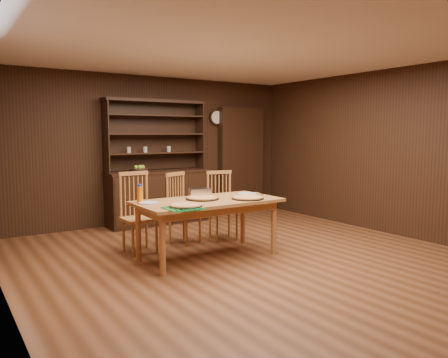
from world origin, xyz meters
TOP-DOWN VIEW (x-y plane):
  - floor at (0.00, 0.00)m, footprint 6.00×6.00m
  - room_shell at (0.00, 0.00)m, footprint 6.00×6.00m
  - china_hutch at (-0.00, 2.75)m, footprint 1.84×0.52m
  - doorway at (1.90, 2.90)m, footprint 1.00×0.18m
  - wall_clock at (1.35, 2.96)m, footprint 0.30×0.05m
  - dining_table at (-0.38, 0.44)m, footprint 1.83×0.91m
  - chair_left at (-1.01, 1.24)m, footprint 0.45×0.43m
  - chair_center at (-0.30, 1.33)m, footprint 0.55×0.53m
  - chair_right at (0.34, 1.22)m, footprint 0.49×0.47m
  - pizza_left at (-0.87, 0.12)m, footprint 0.39×0.39m
  - pizza_right at (0.09, 0.22)m, footprint 0.42×0.42m
  - pizza_center at (-0.42, 0.51)m, footprint 0.43×0.43m
  - cooling_rack at (-0.95, 0.03)m, footprint 0.47×0.47m
  - plate_left at (-1.13, 0.59)m, footprint 0.25×0.25m
  - plate_right at (0.34, 0.58)m, footprint 0.28×0.28m
  - foil_dish at (-0.32, 0.73)m, footprint 0.33×0.28m
  - juice_bottle at (-1.20, 0.69)m, footprint 0.07×0.07m
  - pot_holder_a at (0.36, 0.45)m, footprint 0.19×0.19m
  - pot_holder_b at (0.42, 0.54)m, footprint 0.23×0.23m
  - fruit_bowl at (-0.37, 2.69)m, footprint 0.28×0.28m

SIDE VIEW (x-z plane):
  - floor at x=0.00m, z-range 0.00..0.00m
  - chair_right at x=0.34m, z-range 0.03..1.06m
  - chair_center at x=-0.30m, z-range 0.03..1.06m
  - chair_left at x=-1.01m, z-range 0.03..1.11m
  - china_hutch at x=0.00m, z-range -0.49..1.68m
  - dining_table at x=-0.38m, z-range 0.29..1.04m
  - pot_holder_b at x=0.42m, z-range 0.75..0.76m
  - pot_holder_a at x=0.36m, z-range 0.75..0.76m
  - cooling_rack at x=-0.95m, z-range 0.75..0.77m
  - plate_right at x=0.34m, z-range 0.75..0.77m
  - plate_left at x=-1.13m, z-range 0.75..0.77m
  - pizza_center at x=-0.42m, z-range 0.75..0.79m
  - pizza_right at x=0.09m, z-range 0.75..0.79m
  - pizza_left at x=-0.87m, z-range 0.75..0.79m
  - foil_dish at x=-0.32m, z-range 0.75..0.86m
  - juice_bottle at x=-1.20m, z-range 0.74..0.97m
  - fruit_bowl at x=-0.37m, z-range 0.92..1.04m
  - doorway at x=1.90m, z-range 0.00..2.10m
  - room_shell at x=0.00m, z-range -1.42..4.58m
  - wall_clock at x=1.35m, z-range 1.75..2.05m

